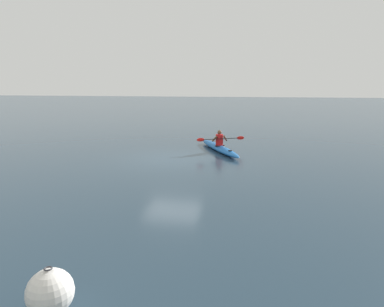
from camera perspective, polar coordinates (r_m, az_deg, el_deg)
ground_plane at (r=15.16m, az=-3.26°, el=-0.92°), size 160.00×160.00×0.00m
kayak at (r=16.99m, az=4.59°, el=0.94°), size 2.73×4.57×0.30m
kayaker at (r=16.87m, az=4.67°, el=2.46°), size 2.23×1.18×0.75m
mooring_buoy_channel_marker at (r=5.63m, az=-22.78°, el=-20.72°), size 0.68×0.68×0.72m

